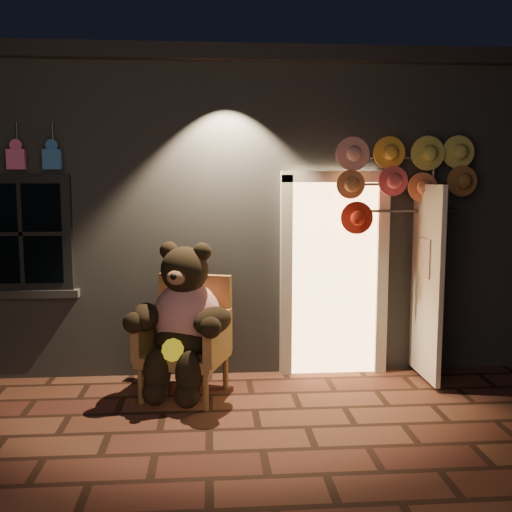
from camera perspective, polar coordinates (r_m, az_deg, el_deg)
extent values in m
plane|color=brown|center=(5.26, -4.47, -16.20)|extent=(60.00, 60.00, 0.00)
cube|color=slate|center=(8.84, -4.58, 4.32)|extent=(7.00, 5.00, 3.30)
cube|color=black|center=(8.93, -4.70, 15.48)|extent=(7.30, 5.30, 0.16)
cube|color=black|center=(6.60, -21.35, 2.02)|extent=(1.00, 0.10, 1.20)
cube|color=black|center=(6.57, -21.43, 2.00)|extent=(0.82, 0.06, 1.02)
cube|color=slate|center=(6.68, -21.11, -3.37)|extent=(1.10, 0.14, 0.08)
cube|color=#FFBF72|center=(6.53, 7.37, -2.01)|extent=(0.92, 0.10, 2.10)
cube|color=beige|center=(6.41, 2.88, -2.14)|extent=(0.12, 0.12, 2.20)
cube|color=beige|center=(6.62, 11.85, -1.99)|extent=(0.12, 0.12, 2.20)
cube|color=beige|center=(6.41, 7.59, 7.50)|extent=(1.16, 0.12, 0.12)
cube|color=beige|center=(6.42, 15.96, -2.39)|extent=(0.05, 0.80, 2.00)
cube|color=#E75F90|center=(6.50, -21.86, 8.55)|extent=(0.18, 0.07, 0.20)
cylinder|color=#59595E|center=(6.57, -21.81, 10.71)|extent=(0.02, 0.02, 0.25)
cube|color=#336BB4|center=(6.41, -18.84, 8.71)|extent=(0.18, 0.07, 0.20)
cylinder|color=#59595E|center=(6.48, -18.80, 10.90)|extent=(0.02, 0.02, 0.25)
cube|color=#9E643D|center=(5.92, -6.85, -9.44)|extent=(0.94, 0.91, 0.11)
cube|color=#9E643D|center=(6.12, -5.80, -5.23)|extent=(0.74, 0.33, 0.75)
cube|color=#9E643D|center=(5.98, -10.16, -7.19)|extent=(0.29, 0.64, 0.43)
cube|color=#9E643D|center=(5.73, -3.63, -7.74)|extent=(0.29, 0.64, 0.43)
cylinder|color=#9E643D|center=(5.85, -10.93, -12.05)|extent=(0.05, 0.05, 0.34)
cylinder|color=#9E643D|center=(5.62, -4.82, -12.77)|extent=(0.05, 0.05, 0.34)
cylinder|color=#9E643D|center=(6.37, -8.57, -10.38)|extent=(0.05, 0.05, 0.34)
cylinder|color=#9E643D|center=(6.16, -2.93, -10.94)|extent=(0.05, 0.05, 0.34)
ellipsoid|color=#AD1218|center=(5.86, -6.58, -5.77)|extent=(0.81, 0.73, 0.71)
ellipsoid|color=black|center=(5.84, -6.83, -7.91)|extent=(0.68, 0.62, 0.33)
sphere|color=black|center=(5.73, -6.82, -1.34)|extent=(0.58, 0.58, 0.45)
sphere|color=black|center=(5.80, -8.29, 0.50)|extent=(0.18, 0.18, 0.18)
sphere|color=black|center=(5.68, -5.16, 0.41)|extent=(0.18, 0.18, 0.18)
ellipsoid|color=brown|center=(5.55, -7.60, -2.05)|extent=(0.21, 0.18, 0.14)
ellipsoid|color=black|center=(5.79, -10.48, -5.70)|extent=(0.26, 0.47, 0.26)
ellipsoid|color=black|center=(5.55, -4.14, -6.17)|extent=(0.49, 0.52, 0.26)
ellipsoid|color=black|center=(5.71, -9.40, -10.81)|extent=(0.26, 0.26, 0.44)
ellipsoid|color=black|center=(5.59, -6.38, -11.14)|extent=(0.26, 0.26, 0.44)
sphere|color=black|center=(5.71, -9.61, -12.68)|extent=(0.24, 0.24, 0.24)
sphere|color=black|center=(5.60, -6.58, -13.05)|extent=(0.24, 0.24, 0.24)
cylinder|color=yellow|center=(5.58, -7.95, -8.86)|extent=(0.23, 0.15, 0.21)
cylinder|color=#59595E|center=(6.70, 16.28, -0.22)|extent=(0.04, 0.04, 2.51)
cylinder|color=#59595E|center=(6.54, 14.35, 9.08)|extent=(1.12, 0.03, 0.03)
cylinder|color=#59595E|center=(6.53, 14.28, 6.63)|extent=(1.12, 0.03, 0.03)
cylinder|color=#59595E|center=(6.54, 14.20, 4.18)|extent=(1.12, 0.03, 0.03)
cylinder|color=pink|center=(6.31, 9.25, 9.70)|extent=(0.32, 0.11, 0.32)
cylinder|color=#FFAD33|center=(6.38, 12.61, 9.60)|extent=(0.32, 0.11, 0.32)
cylinder|color=#D4C552|center=(6.47, 15.89, 9.46)|extent=(0.32, 0.11, 0.32)
cylinder|color=#DDC95B|center=(6.67, 18.75, 9.28)|extent=(0.32, 0.11, 0.32)
cylinder|color=#CC7846|center=(6.28, 9.26, 6.74)|extent=(0.32, 0.11, 0.32)
cylinder|color=#F7555B|center=(6.35, 12.61, 6.67)|extent=(0.32, 0.11, 0.32)
cylinder|color=#FF8550|center=(6.52, 15.61, 6.59)|extent=(0.32, 0.11, 0.32)
cylinder|color=#9C652F|center=(6.63, 18.74, 6.48)|extent=(0.32, 0.11, 0.32)
cylinder|color=red|center=(6.26, 9.26, 3.76)|extent=(0.32, 0.11, 0.32)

